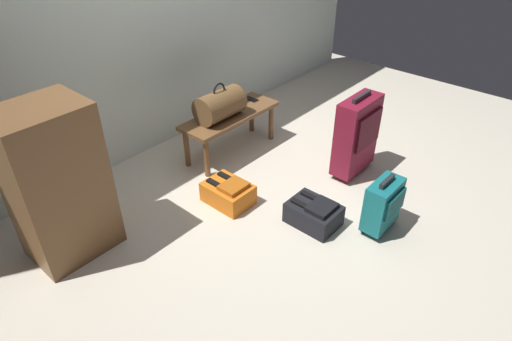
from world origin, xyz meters
TOP-DOWN VIEW (x-y plane):
  - ground_plane at (0.00, 0.00)m, footprint 6.60×6.60m
  - bench at (0.26, 0.91)m, footprint 1.00×0.36m
  - duffel_bag_brown at (0.14, 0.91)m, footprint 0.44×0.26m
  - cell_phone at (0.62, 0.97)m, footprint 0.07×0.14m
  - suitcase_upright_burgundy at (0.72, -0.15)m, footprint 0.45×0.21m
  - suitcase_small_teal at (0.18, -0.70)m, footprint 0.32×0.19m
  - backpack_orange at (-0.33, 0.38)m, footprint 0.28×0.38m
  - backpack_dark at (-0.09, -0.29)m, footprint 0.28×0.38m
  - side_cabinet at (-1.42, 0.85)m, footprint 0.56×0.44m

SIDE VIEW (x-z plane):
  - ground_plane at x=0.00m, z-range 0.00..0.00m
  - backpack_orange at x=-0.33m, z-range -0.01..0.20m
  - backpack_dark at x=-0.09m, z-range -0.01..0.20m
  - suitcase_small_teal at x=0.18m, z-range 0.01..0.47m
  - bench at x=0.26m, z-range 0.14..0.54m
  - suitcase_upright_burgundy at x=0.72m, z-range 0.01..0.76m
  - cell_phone at x=0.62m, z-range 0.40..0.41m
  - duffel_bag_brown at x=0.14m, z-range 0.37..0.71m
  - side_cabinet at x=-1.42m, z-range 0.00..1.10m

